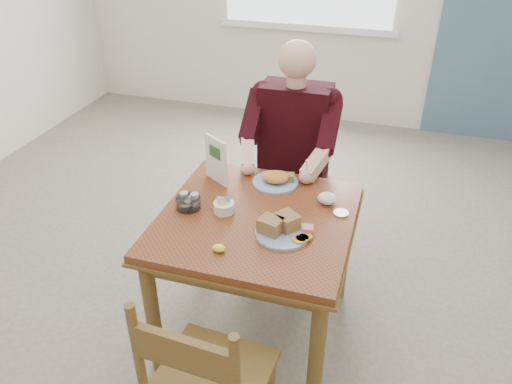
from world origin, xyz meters
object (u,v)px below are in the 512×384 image
(chair_far, at_px, (293,183))
(near_plate, at_px, (282,228))
(table, at_px, (256,235))
(far_plate, at_px, (276,179))
(diner, at_px, (292,142))

(chair_far, bearing_deg, near_plate, -80.54)
(table, distance_m, chair_far, 0.81)
(near_plate, relative_size, far_plate, 1.13)
(table, distance_m, diner, 0.73)
(chair_far, bearing_deg, table, -90.00)
(table, distance_m, near_plate, 0.23)
(chair_far, distance_m, near_plate, 0.96)
(table, bearing_deg, near_plate, -33.21)
(table, height_order, near_plate, near_plate)
(table, relative_size, diner, 0.66)
(table, relative_size, far_plate, 3.23)
(chair_far, bearing_deg, diner, -89.99)
(diner, bearing_deg, chair_far, 90.01)
(table, xyz_separation_m, diner, (0.00, 0.71, 0.17))
(diner, xyz_separation_m, far_plate, (0.01, -0.39, -0.04))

